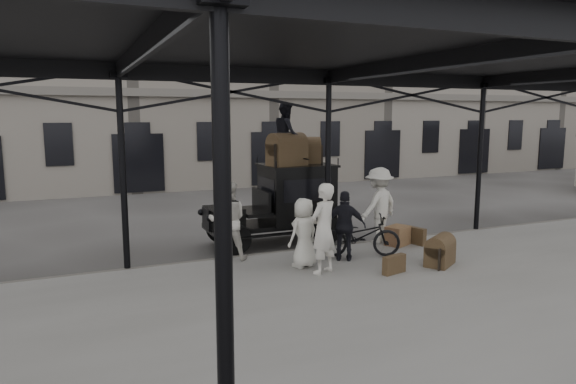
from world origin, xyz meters
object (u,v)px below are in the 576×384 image
at_px(bicycle, 360,236).
at_px(porter_left, 323,229).
at_px(taxi, 286,200).
at_px(porter_official, 345,226).
at_px(steamer_trunk_roof_near, 287,152).
at_px(steamer_trunk_platform, 440,252).

bearing_deg(bicycle, porter_left, 141.84).
distance_m(taxi, porter_official, 2.69).
distance_m(taxi, bicycle, 2.70).
xyz_separation_m(porter_left, porter_official, (0.91, 0.66, -0.16)).
bearing_deg(steamer_trunk_roof_near, taxi, 57.35).
distance_m(porter_official, bicycle, 0.61).
xyz_separation_m(taxi, steamer_trunk_roof_near, (-0.08, -0.25, 1.34)).
xyz_separation_m(porter_official, bicycle, (0.51, 0.15, -0.31)).
height_order(porter_left, steamer_trunk_platform, porter_left).
distance_m(taxi, porter_left, 3.36).
bearing_deg(taxi, steamer_trunk_platform, -60.66).
height_order(porter_left, steamer_trunk_roof_near, steamer_trunk_roof_near).
relative_size(porter_left, bicycle, 1.01).
xyz_separation_m(taxi, porter_official, (0.36, -2.65, -0.23)).
distance_m(porter_official, steamer_trunk_roof_near, 2.91).
bearing_deg(bicycle, taxi, 41.01).
bearing_deg(steamer_trunk_roof_near, steamer_trunk_platform, -72.65).
relative_size(bicycle, steamer_trunk_roof_near, 1.94).
xyz_separation_m(porter_left, steamer_trunk_roof_near, (0.46, 3.07, 1.42)).
relative_size(taxi, steamer_trunk_platform, 4.58).
xyz_separation_m(taxi, steamer_trunk_platform, (2.16, -3.84, -0.76)).
relative_size(porter_official, steamer_trunk_platform, 2.06).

